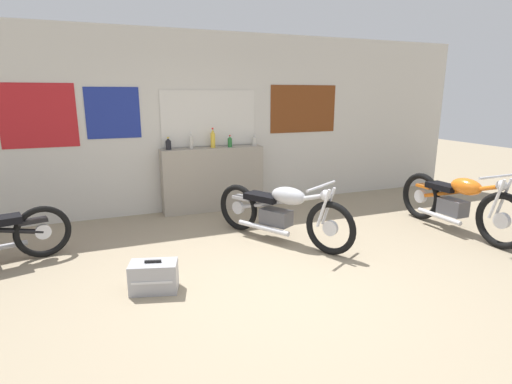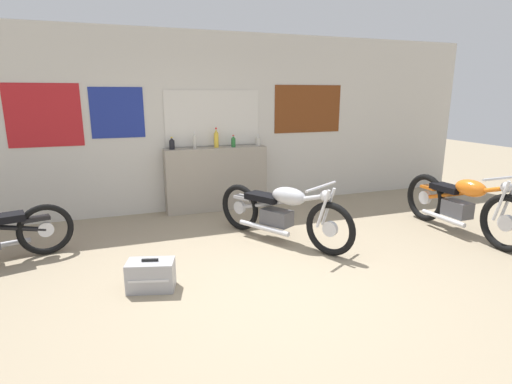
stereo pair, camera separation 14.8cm
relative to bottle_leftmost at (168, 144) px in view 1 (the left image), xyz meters
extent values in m
plane|color=gray|center=(0.54, -2.92, -1.11)|extent=(24.00, 24.00, 0.00)
cube|color=beige|center=(0.54, 0.16, 0.29)|extent=(10.00, 0.06, 2.80)
cube|color=silver|center=(0.68, 0.12, 0.37)|extent=(1.47, 0.01, 0.81)
cube|color=beige|center=(0.68, 0.12, 0.37)|extent=(1.53, 0.01, 0.87)
cube|color=brown|center=(2.38, 0.12, 0.49)|extent=(1.25, 0.01, 0.80)
cube|color=navy|center=(-0.75, 0.12, 0.47)|extent=(0.76, 0.01, 0.74)
cube|color=#B21E23|center=(-1.73, 0.12, 0.45)|extent=(0.97, 0.01, 0.88)
cube|color=gray|center=(0.68, -0.02, -0.60)|extent=(1.64, 0.28, 1.02)
cylinder|color=black|center=(0.00, 0.00, -0.02)|extent=(0.08, 0.08, 0.14)
cone|color=black|center=(0.00, 0.00, 0.07)|extent=(0.07, 0.07, 0.04)
cylinder|color=gold|center=(0.00, 0.00, 0.10)|extent=(0.03, 0.03, 0.02)
cylinder|color=#B7B2A8|center=(0.35, -0.02, 0.01)|extent=(0.06, 0.06, 0.19)
cone|color=#B7B2A8|center=(0.35, -0.02, 0.13)|extent=(0.05, 0.05, 0.05)
cylinder|color=silver|center=(0.35, -0.02, 0.16)|extent=(0.02, 0.02, 0.02)
cylinder|color=gold|center=(0.70, -0.02, 0.03)|extent=(0.07, 0.07, 0.23)
cone|color=gold|center=(0.70, -0.02, 0.17)|extent=(0.06, 0.06, 0.06)
cylinder|color=red|center=(0.70, -0.02, 0.22)|extent=(0.03, 0.03, 0.03)
cylinder|color=#23662D|center=(0.97, -0.06, -0.02)|extent=(0.07, 0.07, 0.14)
cone|color=#23662D|center=(0.97, -0.06, 0.07)|extent=(0.06, 0.06, 0.04)
cylinder|color=red|center=(0.97, -0.06, 0.10)|extent=(0.03, 0.03, 0.02)
cylinder|color=#B7B2A8|center=(1.40, -0.03, -0.02)|extent=(0.08, 0.08, 0.13)
cone|color=#B7B2A8|center=(1.40, -0.03, 0.06)|extent=(0.07, 0.07, 0.04)
cylinder|color=silver|center=(1.40, -0.03, 0.09)|extent=(0.03, 0.03, 0.01)
torus|color=black|center=(-1.68, -1.19, -0.80)|extent=(0.61, 0.23, 0.61)
cylinder|color=silver|center=(-1.68, -1.19, -0.80)|extent=(0.18, 0.09, 0.17)
cube|color=black|center=(-1.76, -1.21, -0.65)|extent=(0.32, 0.21, 0.04)
torus|color=black|center=(1.44, -2.35, -0.78)|extent=(0.39, 0.60, 0.65)
cylinder|color=silver|center=(1.44, -2.35, -0.78)|extent=(0.14, 0.18, 0.18)
torus|color=black|center=(0.73, -1.12, -0.78)|extent=(0.39, 0.60, 0.65)
cylinder|color=silver|center=(0.73, -1.12, -0.78)|extent=(0.14, 0.18, 0.18)
cube|color=#4C4C51|center=(1.05, -1.67, -0.80)|extent=(0.39, 0.45, 0.20)
cylinder|color=#B2B2B7|center=(1.05, -1.67, -0.60)|extent=(0.70, 1.15, 0.42)
ellipsoid|color=#B2B2B7|center=(1.14, -1.83, -0.49)|extent=(0.45, 0.54, 0.22)
cube|color=black|center=(0.95, -1.49, -0.57)|extent=(0.45, 0.54, 0.08)
cube|color=#B2B2B7|center=(0.77, -1.20, -0.63)|extent=(0.26, 0.32, 0.04)
cylinder|color=silver|center=(1.46, -2.26, -0.54)|extent=(0.12, 0.17, 0.47)
cylinder|color=silver|center=(1.36, -2.32, -0.54)|extent=(0.12, 0.17, 0.47)
cylinder|color=silver|center=(1.37, -2.23, -0.30)|extent=(0.57, 0.35, 0.03)
sphere|color=silver|center=(1.40, -2.28, -0.40)|extent=(0.13, 0.13, 0.13)
cylinder|color=silver|center=(0.88, -1.66, -0.93)|extent=(0.45, 0.71, 0.06)
torus|color=black|center=(3.49, -2.95, -0.75)|extent=(0.10, 0.70, 0.70)
cylinder|color=silver|center=(3.49, -2.95, -0.75)|extent=(0.06, 0.20, 0.20)
torus|color=black|center=(3.46, -1.65, -0.75)|extent=(0.10, 0.70, 0.70)
cylinder|color=silver|center=(3.46, -1.65, -0.75)|extent=(0.06, 0.20, 0.20)
cube|color=#4C4C51|center=(3.47, -2.23, -0.77)|extent=(0.23, 0.37, 0.22)
cylinder|color=orange|center=(3.47, -2.23, -0.56)|extent=(0.08, 1.19, 0.45)
ellipsoid|color=orange|center=(3.48, -2.40, -0.45)|extent=(0.25, 0.45, 0.22)
cube|color=black|center=(3.47, -2.04, -0.53)|extent=(0.25, 0.45, 0.08)
cube|color=orange|center=(3.46, -1.73, -0.59)|extent=(0.15, 0.26, 0.04)
cylinder|color=silver|center=(3.55, -2.89, -0.49)|extent=(0.04, 0.16, 0.52)
cylinder|color=silver|center=(3.43, -2.89, -0.49)|extent=(0.04, 0.16, 0.52)
cylinder|color=silver|center=(3.49, -2.82, -0.23)|extent=(0.64, 0.05, 0.03)
sphere|color=silver|center=(3.49, -2.88, -0.33)|extent=(0.13, 0.13, 0.13)
cylinder|color=silver|center=(3.33, -2.15, -0.91)|extent=(0.08, 0.72, 0.06)
cube|color=#9E9EA3|center=(-0.61, -2.51, -0.96)|extent=(0.50, 0.36, 0.29)
cube|color=silver|center=(-0.65, -2.64, -0.96)|extent=(0.37, 0.11, 0.02)
cube|color=black|center=(-0.61, -2.51, -0.80)|extent=(0.16, 0.07, 0.02)
camera|label=1|loc=(-1.00, -6.14, 0.74)|focal=28.00mm
camera|label=2|loc=(-0.86, -6.20, 0.74)|focal=28.00mm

